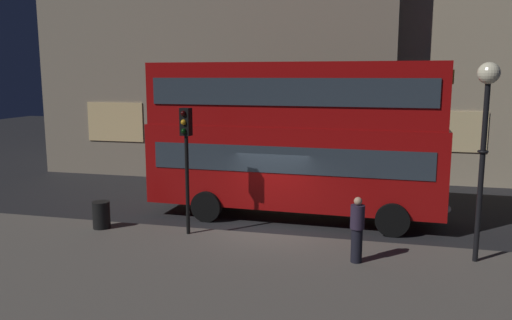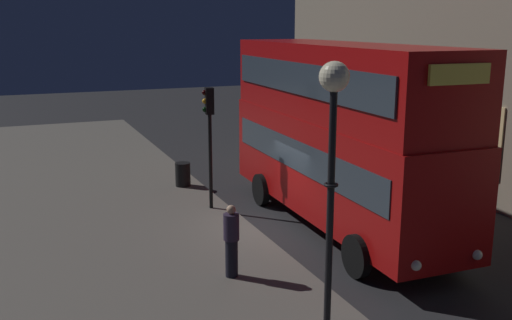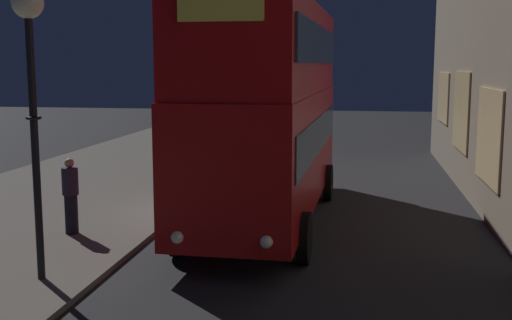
{
  "view_description": "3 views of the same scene",
  "coord_description": "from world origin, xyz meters",
  "px_view_note": "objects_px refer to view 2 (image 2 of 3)",
  "views": [
    {
      "loc": [
        3.52,
        -15.8,
        5.1
      ],
      "look_at": [
        -0.48,
        0.22,
        2.35
      ],
      "focal_mm": 35.76,
      "sensor_mm": 36.0,
      "label": 1
    },
    {
      "loc": [
        15.33,
        -6.95,
        6.08
      ],
      "look_at": [
        -1.94,
        0.27,
        1.71
      ],
      "focal_mm": 41.02,
      "sensor_mm": 36.0,
      "label": 2
    },
    {
      "loc": [
        16.85,
        4.25,
        4.1
      ],
      "look_at": [
        -0.32,
        1.45,
        1.48
      ],
      "focal_mm": 45.14,
      "sensor_mm": 36.0,
      "label": 3
    }
  ],
  "objects_px": {
    "double_decker_bus": "(338,127)",
    "litter_bin": "(183,174)",
    "street_lamp": "(333,127)",
    "traffic_light_near_kerb": "(209,123)",
    "pedestrian": "(231,240)"
  },
  "relations": [
    {
      "from": "double_decker_bus",
      "to": "traffic_light_near_kerb",
      "type": "height_order",
      "value": "double_decker_bus"
    },
    {
      "from": "double_decker_bus",
      "to": "traffic_light_near_kerb",
      "type": "bearing_deg",
      "value": -130.99
    },
    {
      "from": "double_decker_bus",
      "to": "street_lamp",
      "type": "relative_size",
      "value": 1.97
    },
    {
      "from": "street_lamp",
      "to": "double_decker_bus",
      "type": "bearing_deg",
      "value": 148.3
    },
    {
      "from": "traffic_light_near_kerb",
      "to": "pedestrian",
      "type": "bearing_deg",
      "value": -5.11
    },
    {
      "from": "pedestrian",
      "to": "litter_bin",
      "type": "relative_size",
      "value": 2.02
    },
    {
      "from": "street_lamp",
      "to": "litter_bin",
      "type": "height_order",
      "value": "street_lamp"
    },
    {
      "from": "traffic_light_near_kerb",
      "to": "pedestrian",
      "type": "relative_size",
      "value": 2.22
    },
    {
      "from": "double_decker_bus",
      "to": "street_lamp",
      "type": "height_order",
      "value": "double_decker_bus"
    },
    {
      "from": "double_decker_bus",
      "to": "litter_bin",
      "type": "xyz_separation_m",
      "value": [
        -5.83,
        -3.2,
        -2.54
      ]
    },
    {
      "from": "litter_bin",
      "to": "double_decker_bus",
      "type": "bearing_deg",
      "value": 28.75
    },
    {
      "from": "traffic_light_near_kerb",
      "to": "street_lamp",
      "type": "distance_m",
      "value": 8.55
    },
    {
      "from": "pedestrian",
      "to": "litter_bin",
      "type": "xyz_separation_m",
      "value": [
        -8.32,
        1.13,
        -0.48
      ]
    },
    {
      "from": "traffic_light_near_kerb",
      "to": "street_lamp",
      "type": "xyz_separation_m",
      "value": [
        8.45,
        -0.37,
        1.24
      ]
    },
    {
      "from": "double_decker_bus",
      "to": "litter_bin",
      "type": "height_order",
      "value": "double_decker_bus"
    }
  ]
}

